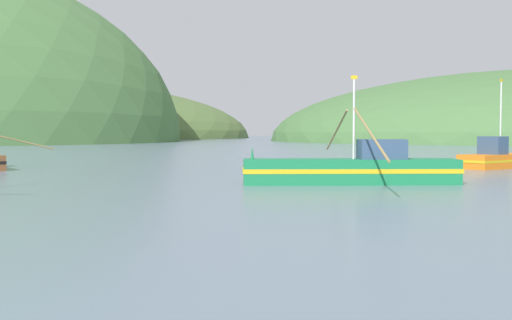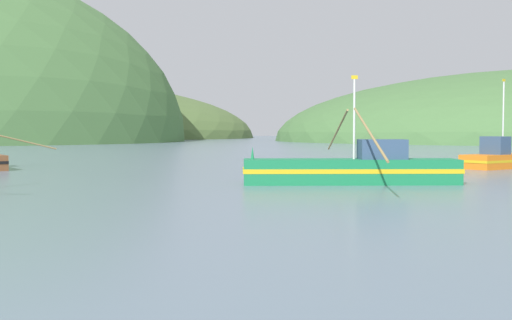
{
  "view_description": "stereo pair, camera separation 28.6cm",
  "coord_description": "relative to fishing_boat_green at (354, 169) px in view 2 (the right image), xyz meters",
  "views": [
    {
      "loc": [
        8.2,
        -4.34,
        3.02
      ],
      "look_at": [
        2.33,
        28.7,
        1.4
      ],
      "focal_mm": 44.24,
      "sensor_mm": 36.0,
      "label": 1
    },
    {
      "loc": [
        8.48,
        -4.29,
        3.02
      ],
      "look_at": [
        2.33,
        28.7,
        1.4
      ],
      "focal_mm": 44.24,
      "sensor_mm": 36.0,
      "label": 2
    }
  ],
  "objects": [
    {
      "name": "fishing_boat_orange",
      "position": [
        10.77,
        16.59,
        -0.09
      ],
      "size": [
        6.68,
        6.77,
        6.99
      ],
      "rotation": [
        0.0,
        0.0,
        0.8
      ],
      "color": "orange",
      "rests_on": "ground"
    },
    {
      "name": "fishing_boat_green",
      "position": [
        0.0,
        0.0,
        0.0
      ],
      "size": [
        12.22,
        17.41,
        6.02
      ],
      "rotation": [
        0.0,
        0.0,
        3.35
      ],
      "color": "#197A47",
      "rests_on": "ground"
    },
    {
      "name": "hill_mid_left",
      "position": [
        -125.67,
        182.35,
        -0.83
      ],
      "size": [
        168.43,
        134.74,
        42.25
      ],
      "primitive_type": "ellipsoid",
      "color": "#516B38",
      "rests_on": "ground"
    }
  ]
}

